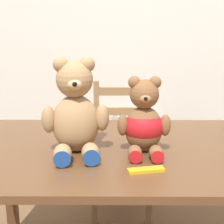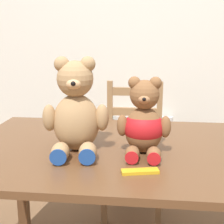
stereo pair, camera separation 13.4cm
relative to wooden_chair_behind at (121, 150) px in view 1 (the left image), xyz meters
name	(u,v)px [view 1 (the left image)]	position (x,y,z in m)	size (l,w,h in m)	color
wall_back	(124,33)	(0.03, 0.49, 0.84)	(8.00, 0.04, 2.60)	silver
radiator	(124,153)	(0.03, 0.42, -0.18)	(0.58, 0.10, 0.62)	silver
dining_table	(132,165)	(0.03, -0.80, 0.23)	(1.57, 0.94, 0.78)	brown
wooden_chair_behind	(121,150)	(0.00, 0.00, 0.00)	(0.41, 0.40, 0.95)	#997047
teddy_bear_left	(75,112)	(-0.22, -0.87, 0.50)	(0.29, 0.30, 0.41)	tan
teddy_bear_right	(144,122)	(0.08, -0.86, 0.45)	(0.23, 0.23, 0.33)	brown
chocolate_bar	(146,170)	(0.07, -1.08, 0.33)	(0.14, 0.04, 0.01)	gold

